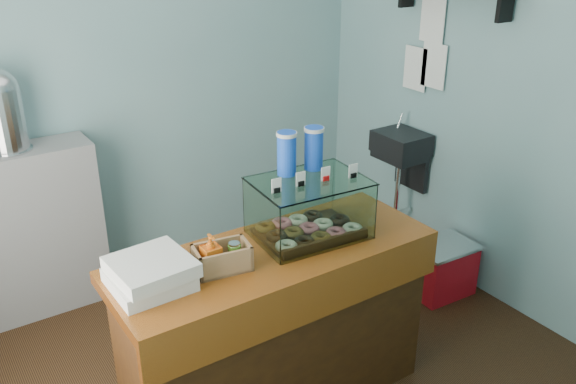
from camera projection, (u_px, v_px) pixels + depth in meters
ground at (252, 370)px, 3.48m from camera, size 3.50×3.50×0.00m
room_shell at (247, 73)px, 2.80m from camera, size 3.54×3.04×2.82m
counter at (276, 326)px, 3.10m from camera, size 1.60×0.60×0.90m
back_shelf at (19, 235)px, 3.80m from camera, size 1.00×0.32×1.10m
display_case at (306, 203)px, 3.03m from camera, size 0.57×0.44×0.52m
condiment_crate at (220, 257)px, 2.74m from camera, size 0.27×0.19×0.19m
pastry_boxes at (150, 273)px, 2.61m from camera, size 0.35×0.35×0.13m
coffee_urn at (1, 109)px, 3.50m from camera, size 0.27×0.27×0.49m
red_cooler at (441, 268)px, 4.14m from camera, size 0.44×0.34×0.37m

